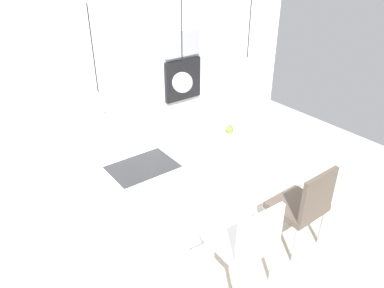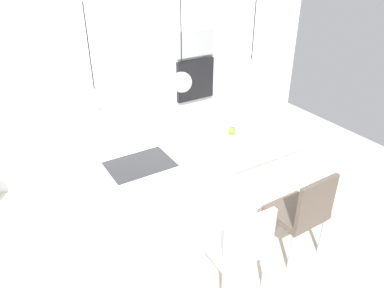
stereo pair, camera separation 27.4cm
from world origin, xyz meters
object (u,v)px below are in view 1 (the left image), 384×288
object	(u,v)px
fruit_bowl	(229,135)
microwave	(182,43)
chair_far	(304,204)
chair_middle	(246,240)
chair_near	(177,279)
oven	(182,80)

from	to	relation	value
fruit_bowl	microwave	world-z (taller)	microwave
fruit_bowl	chair_far	world-z (taller)	fruit_bowl
microwave	chair_middle	xyz separation A→B (m)	(-1.12, -2.46, -0.94)
chair_near	chair_far	world-z (taller)	chair_far
chair_middle	chair_far	distance (m)	0.72
microwave	chair_far	world-z (taller)	microwave
chair_middle	microwave	bearing A→B (deg)	65.40
oven	chair_far	size ratio (longest dim) A/B	0.63
oven	chair_middle	size ratio (longest dim) A/B	0.66
fruit_bowl	chair_far	distance (m)	0.94
microwave	chair_middle	size ratio (longest dim) A/B	0.64
oven	chair_near	xyz separation A→B (m)	(-1.79, -2.45, -0.43)
fruit_bowl	oven	xyz separation A→B (m)	(0.60, 1.64, -0.01)
microwave	chair_near	size ratio (longest dim) A/B	0.64
chair_middle	oven	bearing A→B (deg)	65.40
chair_near	chair_far	xyz separation A→B (m)	(1.39, -0.01, 0.01)
fruit_bowl	oven	size ratio (longest dim) A/B	0.50
microwave	chair_far	distance (m)	2.65
chair_far	chair_near	bearing A→B (deg)	179.77
fruit_bowl	chair_near	distance (m)	1.51
oven	chair_middle	world-z (taller)	oven
oven	chair_near	bearing A→B (deg)	-126.23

